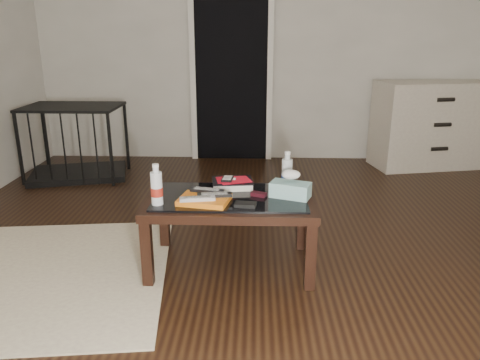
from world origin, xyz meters
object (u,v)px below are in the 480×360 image
(coffee_table, at_px, (230,206))
(pet_crate, at_px, (77,154))
(textbook, at_px, (232,184))
(tissue_box, at_px, (290,190))
(water_bottle_left, at_px, (156,184))
(dresser, at_px, (433,125))
(water_bottle_right, at_px, (287,170))

(coffee_table, bearing_deg, pet_crate, 131.92)
(textbook, distance_m, tissue_box, 0.39)
(water_bottle_left, height_order, tissue_box, water_bottle_left)
(dresser, xyz_separation_m, water_bottle_left, (-2.43, -2.48, 0.13))
(textbook, bearing_deg, coffee_table, -98.25)
(coffee_table, height_order, water_bottle_right, water_bottle_right)
(pet_crate, distance_m, tissue_box, 2.70)
(water_bottle_left, bearing_deg, pet_crate, 121.81)
(pet_crate, height_order, water_bottle_right, pet_crate)
(pet_crate, height_order, tissue_box, pet_crate)
(dresser, distance_m, water_bottle_left, 3.48)
(coffee_table, bearing_deg, dresser, 49.04)
(textbook, xyz_separation_m, water_bottle_left, (-0.41, -0.32, 0.10))
(dresser, relative_size, pet_crate, 1.25)
(coffee_table, distance_m, pet_crate, 2.43)
(dresser, bearing_deg, water_bottle_right, -138.76)
(water_bottle_right, bearing_deg, coffee_table, -156.66)
(water_bottle_left, distance_m, tissue_box, 0.78)
(water_bottle_right, bearing_deg, pet_crate, 139.84)
(coffee_table, relative_size, textbook, 4.00)
(tissue_box, bearing_deg, textbook, 174.61)
(dresser, bearing_deg, tissue_box, -136.69)
(water_bottle_left, relative_size, tissue_box, 1.03)
(dresser, relative_size, water_bottle_right, 5.35)
(dresser, relative_size, tissue_box, 5.54)
(coffee_table, xyz_separation_m, dresser, (2.02, 2.33, 0.05))
(dresser, relative_size, textbook, 5.10)
(pet_crate, relative_size, tissue_box, 4.44)
(water_bottle_right, xyz_separation_m, tissue_box, (0.01, -0.15, -0.07))
(water_bottle_left, relative_size, water_bottle_right, 1.00)
(coffee_table, relative_size, dresser, 0.78)
(coffee_table, height_order, textbook, textbook)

